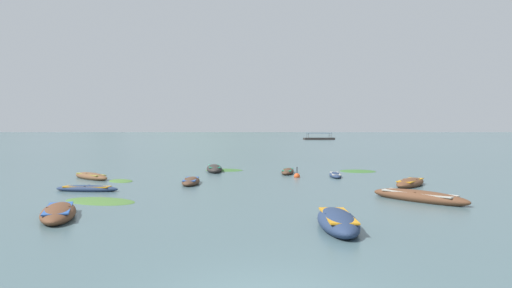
{
  "coord_description": "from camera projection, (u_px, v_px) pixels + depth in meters",
  "views": [
    {
      "loc": [
        -0.07,
        -7.88,
        3.11
      ],
      "look_at": [
        -0.94,
        45.48,
        1.49
      ],
      "focal_mm": 30.87,
      "sensor_mm": 36.0,
      "label": 1
    }
  ],
  "objects": [
    {
      "name": "weed_patch_0",
      "position": [
        121.0,
        181.0,
        27.09
      ],
      "size": [
        2.29,
        2.52,
        0.14
      ],
      "primitive_type": "ellipsoid",
      "rotation": [
        0.0,
        0.0,
        0.57
      ],
      "color": "#477033",
      "rests_on": "ground"
    },
    {
      "name": "rowboat_5",
      "position": [
        91.0,
        176.0,
        28.35
      ],
      "size": [
        3.51,
        3.33,
        0.5
      ],
      "color": "brown",
      "rests_on": "ground"
    },
    {
      "name": "rowboat_9",
      "position": [
        410.0,
        183.0,
        24.77
      ],
      "size": [
        2.93,
        3.53,
        0.54
      ],
      "color": "brown",
      "rests_on": "ground"
    },
    {
      "name": "rowboat_2",
      "position": [
        58.0,
        213.0,
        15.69
      ],
      "size": [
        2.35,
        3.83,
        0.56
      ],
      "color": "brown",
      "rests_on": "ground"
    },
    {
      "name": "ferry_0",
      "position": [
        319.0,
        139.0,
        150.46
      ],
      "size": [
        10.74,
        4.65,
        2.54
      ],
      "color": "#2D2826",
      "rests_on": "ground"
    },
    {
      "name": "weed_patch_2",
      "position": [
        224.0,
        170.0,
        34.51
      ],
      "size": [
        3.59,
        3.26,
        0.14
      ],
      "primitive_type": "ellipsoid",
      "rotation": [
        0.0,
        0.0,
        2.83
      ],
      "color": "#38662D",
      "rests_on": "ground"
    },
    {
      "name": "rowboat_3",
      "position": [
        87.0,
        189.0,
        22.6
      ],
      "size": [
        3.39,
        1.12,
        0.38
      ],
      "color": "navy",
      "rests_on": "ground"
    },
    {
      "name": "weed_patch_4",
      "position": [
        358.0,
        171.0,
        33.62
      ],
      "size": [
        3.42,
        3.41,
        0.14
      ],
      "primitive_type": "ellipsoid",
      "rotation": [
        0.0,
        0.0,
        0.32
      ],
      "color": "#38662D",
      "rests_on": "ground"
    },
    {
      "name": "mountain_1",
      "position": [
        102.0,
        112.0,
        2037.96
      ],
      "size": [
        502.04,
        502.04,
        181.05
      ],
      "primitive_type": "cone",
      "color": "#4C5B56",
      "rests_on": "ground"
    },
    {
      "name": "mountain_2",
      "position": [
        220.0,
        97.0,
        1871.46
      ],
      "size": [
        1002.37,
        1002.37,
        291.42
      ],
      "primitive_type": "cone",
      "color": "#56665B",
      "rests_on": "ground"
    },
    {
      "name": "rowboat_7",
      "position": [
        288.0,
        171.0,
        31.95
      ],
      "size": [
        1.32,
        3.36,
        0.46
      ],
      "color": "#4C3323",
      "rests_on": "ground"
    },
    {
      "name": "rowboat_4",
      "position": [
        214.0,
        169.0,
        33.61
      ],
      "size": [
        1.72,
        4.2,
        0.64
      ],
      "color": "#2D2826",
      "rests_on": "ground"
    },
    {
      "name": "mooring_buoy",
      "position": [
        297.0,
        176.0,
        29.22
      ],
      "size": [
        0.4,
        0.4,
        0.83
      ],
      "color": "#DB4C1E",
      "rests_on": "ground"
    },
    {
      "name": "ground_plane",
      "position": [
        263.0,
        132.0,
        1507.09
      ],
      "size": [
        6000.0,
        6000.0,
        0.0
      ],
      "primitive_type": "plane",
      "color": "#476066"
    },
    {
      "name": "rowboat_8",
      "position": [
        191.0,
        181.0,
        25.62
      ],
      "size": [
        1.11,
        3.14,
        0.48
      ],
      "color": "#4C3323",
      "rests_on": "ground"
    },
    {
      "name": "rowboat_1",
      "position": [
        338.0,
        222.0,
        13.98
      ],
      "size": [
        1.2,
        3.71,
        0.69
      ],
      "color": "navy",
      "rests_on": "ground"
    },
    {
      "name": "rowboat_6",
      "position": [
        419.0,
        197.0,
        19.45
      ],
      "size": [
        3.84,
        4.15,
        0.6
      ],
      "color": "brown",
      "rests_on": "ground"
    },
    {
      "name": "rowboat_0",
      "position": [
        335.0,
        175.0,
        29.72
      ],
      "size": [
        0.98,
        3.11,
        0.35
      ],
      "color": "navy",
      "rests_on": "ground"
    },
    {
      "name": "weed_patch_5",
      "position": [
        100.0,
        201.0,
        19.35
      ],
      "size": [
        4.03,
        3.23,
        0.14
      ],
      "primitive_type": "ellipsoid",
      "rotation": [
        0.0,
        0.0,
        2.73
      ],
      "color": "#477033",
      "rests_on": "ground"
    }
  ]
}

